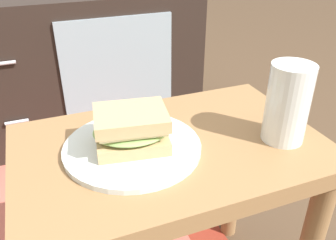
{
  "coord_description": "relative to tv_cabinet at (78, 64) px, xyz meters",
  "views": [
    {
      "loc": [
        -0.2,
        -0.5,
        0.82
      ],
      "look_at": [
        -0.01,
        0.0,
        0.51
      ],
      "focal_mm": 38.06,
      "sensor_mm": 36.0,
      "label": 1
    }
  ],
  "objects": [
    {
      "name": "beer_glass",
      "position": [
        0.24,
        -1.01,
        0.24
      ],
      "size": [
        0.08,
        0.08,
        0.15
      ],
      "color": "silver",
      "rests_on": "side_table"
    },
    {
      "name": "side_table",
      "position": [
        0.04,
        -0.95,
        0.08
      ],
      "size": [
        0.56,
        0.36,
        0.46
      ],
      "color": "olive",
      "rests_on": "ground"
    },
    {
      "name": "tv_cabinet",
      "position": [
        0.0,
        0.0,
        0.0
      ],
      "size": [
        0.96,
        0.46,
        0.58
      ],
      "color": "black",
      "rests_on": "ground"
    },
    {
      "name": "sandwich_front",
      "position": [
        -0.03,
        -0.94,
        0.21
      ],
      "size": [
        0.15,
        0.13,
        0.07
      ],
      "color": "tan",
      "rests_on": "plate"
    },
    {
      "name": "plate",
      "position": [
        -0.03,
        -0.94,
        0.17
      ],
      "size": [
        0.24,
        0.24,
        0.01
      ],
      "primitive_type": "cylinder",
      "color": "silver",
      "rests_on": "side_table"
    },
    {
      "name": "area_rug",
      "position": [
        -0.31,
        -0.54,
        -0.29
      ],
      "size": [
        1.15,
        0.82,
        0.01
      ],
      "color": "maroon",
      "rests_on": "ground"
    }
  ]
}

